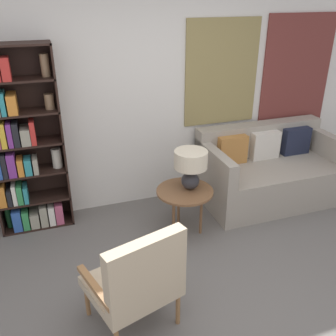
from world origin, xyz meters
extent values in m
plane|color=#66605B|center=(0.00, 0.00, 0.00)|extent=(14.00, 14.00, 0.00)
cube|color=silver|center=(0.00, 2.03, 1.35)|extent=(6.40, 0.06, 2.70)
cube|color=olive|center=(1.00, 1.99, 1.50)|extent=(0.91, 0.02, 1.20)
cube|color=brown|center=(2.04, 1.99, 1.45)|extent=(0.96, 0.02, 1.36)
cube|color=black|center=(-0.87, 1.85, 0.97)|extent=(0.02, 0.30, 1.94)
cube|color=black|center=(-1.23, 1.85, 1.93)|extent=(0.74, 0.30, 0.02)
cube|color=black|center=(-1.23, 1.85, 0.01)|extent=(0.74, 0.30, 0.02)
cube|color=black|center=(-1.23, 2.00, 0.97)|extent=(0.74, 0.01, 1.94)
cube|color=black|center=(-1.23, 1.85, 0.33)|extent=(0.74, 0.30, 0.02)
cylinder|color=#194723|center=(-1.53, 1.85, 0.15)|extent=(0.06, 0.06, 0.25)
cube|color=#2D56A8|center=(-1.44, 1.82, 0.14)|extent=(0.09, 0.22, 0.24)
cube|color=#338C4C|center=(-1.36, 1.81, 0.13)|extent=(0.06, 0.21, 0.21)
cube|color=gray|center=(-1.27, 1.83, 0.10)|extent=(0.09, 0.24, 0.17)
cube|color=gray|center=(-1.17, 1.82, 0.14)|extent=(0.08, 0.23, 0.24)
cube|color=silver|center=(-1.09, 1.82, 0.13)|extent=(0.06, 0.23, 0.22)
cube|color=#B24C6B|center=(-1.01, 1.81, 0.14)|extent=(0.08, 0.19, 0.24)
cube|color=black|center=(-1.23, 1.85, 0.65)|extent=(0.74, 0.30, 0.02)
cube|color=orange|center=(-1.54, 1.81, 0.46)|extent=(0.07, 0.20, 0.23)
cube|color=black|center=(-1.47, 1.82, 0.43)|extent=(0.04, 0.23, 0.17)
cube|color=silver|center=(-1.42, 1.83, 0.45)|extent=(0.04, 0.25, 0.22)
cube|color=#338C4C|center=(-1.37, 1.83, 0.44)|extent=(0.05, 0.24, 0.21)
cube|color=teal|center=(-1.31, 1.81, 0.43)|extent=(0.04, 0.20, 0.18)
cube|color=black|center=(-1.23, 1.85, 0.97)|extent=(0.74, 0.30, 0.02)
cube|color=black|center=(-1.46, 1.81, 0.78)|extent=(0.04, 0.19, 0.25)
cube|color=#7A338C|center=(-1.39, 1.79, 0.78)|extent=(0.08, 0.17, 0.25)
cube|color=orange|center=(-1.31, 1.79, 0.75)|extent=(0.06, 0.17, 0.18)
cube|color=teal|center=(-1.24, 1.79, 0.74)|extent=(0.07, 0.17, 0.17)
cube|color=gray|center=(-1.17, 1.80, 0.74)|extent=(0.05, 0.17, 0.17)
cylinder|color=beige|center=(-0.95, 1.85, 0.77)|extent=(0.10, 0.10, 0.21)
cube|color=black|center=(-1.23, 1.85, 1.29)|extent=(0.74, 0.30, 0.02)
cube|color=gold|center=(-1.42, 1.81, 1.10)|extent=(0.05, 0.20, 0.25)
cube|color=#7A338C|center=(-1.36, 1.82, 1.10)|extent=(0.05, 0.22, 0.24)
cube|color=black|center=(-1.30, 1.83, 1.10)|extent=(0.06, 0.23, 0.24)
cube|color=gray|center=(-1.22, 1.83, 1.06)|extent=(0.09, 0.23, 0.17)
cube|color=red|center=(-1.14, 1.81, 1.10)|extent=(0.05, 0.19, 0.24)
cube|color=black|center=(-1.23, 1.85, 1.61)|extent=(0.74, 0.30, 0.02)
cube|color=teal|center=(-1.36, 1.82, 1.41)|extent=(0.04, 0.23, 0.22)
cube|color=orange|center=(-1.29, 1.83, 1.39)|extent=(0.09, 0.24, 0.19)
cylinder|color=#8C6B4C|center=(-0.95, 1.85, 1.37)|extent=(0.09, 0.09, 0.15)
cube|color=red|center=(-1.29, 1.79, 1.72)|extent=(0.08, 0.17, 0.21)
cylinder|color=#8C6B4C|center=(-0.94, 1.85, 1.72)|extent=(0.08, 0.08, 0.21)
cylinder|color=olive|center=(-0.39, 0.51, 0.15)|extent=(0.04, 0.04, 0.30)
cylinder|color=olive|center=(-0.90, 0.36, 0.15)|extent=(0.04, 0.04, 0.30)
cylinder|color=olive|center=(-0.25, 0.04, 0.15)|extent=(0.04, 0.04, 0.30)
cube|color=tan|center=(-0.57, 0.20, 0.34)|extent=(0.75, 0.72, 0.08)
cube|color=tan|center=(-0.50, -0.02, 0.64)|extent=(0.61, 0.27, 0.51)
cube|color=olive|center=(-0.30, 0.28, 0.48)|extent=(0.19, 0.50, 0.04)
cube|color=olive|center=(-0.84, 0.12, 0.48)|extent=(0.19, 0.50, 0.04)
cube|color=#9E9384|center=(1.51, 1.50, 0.24)|extent=(1.67, 0.91, 0.47)
cube|color=#9E9384|center=(1.51, 1.85, 0.68)|extent=(1.67, 0.20, 0.41)
cube|color=#9E9384|center=(0.73, 1.50, 0.61)|extent=(0.12, 0.91, 0.29)
cube|color=#9E9384|center=(2.28, 1.50, 0.61)|extent=(0.12, 0.91, 0.29)
cube|color=#B27538|center=(1.06, 1.70, 0.64)|extent=(0.36, 0.12, 0.34)
cube|color=beige|center=(1.51, 1.70, 0.64)|extent=(0.36, 0.12, 0.34)
cube|color=#1E2338|center=(1.96, 1.70, 0.64)|extent=(0.36, 0.12, 0.34)
cylinder|color=brown|center=(0.25, 1.18, 0.49)|extent=(0.59, 0.59, 0.03)
cylinder|color=brown|center=(0.25, 1.36, 0.24)|extent=(0.03, 0.03, 0.48)
cylinder|color=brown|center=(0.10, 1.10, 0.24)|extent=(0.03, 0.03, 0.48)
cylinder|color=brown|center=(0.40, 1.10, 0.24)|extent=(0.03, 0.03, 0.48)
ellipsoid|color=#2D2D33|center=(0.32, 1.21, 0.60)|extent=(0.19, 0.19, 0.18)
cylinder|color=tan|center=(0.32, 1.21, 0.72)|extent=(0.02, 0.02, 0.06)
cylinder|color=beige|center=(0.32, 1.21, 0.84)|extent=(0.34, 0.34, 0.18)
camera|label=1|loc=(-1.01, -1.95, 2.36)|focal=40.00mm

